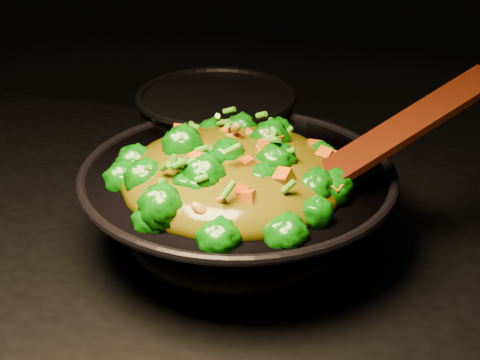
% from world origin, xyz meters
% --- Properties ---
extents(wok, '(0.45, 0.45, 0.11)m').
position_xyz_m(wok, '(0.01, 0.05, 0.95)').
color(wok, black).
rests_on(wok, stovetop).
extents(stir_fry, '(0.32, 0.32, 0.10)m').
position_xyz_m(stir_fry, '(0.02, 0.03, 1.06)').
color(stir_fry, '#0A5806').
rests_on(stir_fry, wok).
extents(spatula, '(0.27, 0.25, 0.13)m').
position_xyz_m(spatula, '(0.19, 0.08, 1.07)').
color(spatula, '#3A1005').
rests_on(spatula, wok).
extents(back_pot, '(0.27, 0.27, 0.13)m').
position_xyz_m(back_pot, '(-0.08, 0.25, 0.97)').
color(back_pot, black).
rests_on(back_pot, stovetop).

